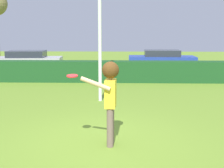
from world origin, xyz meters
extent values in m
plane|color=olive|center=(0.00, 0.00, 0.00)|extent=(60.00, 60.00, 0.00)
cylinder|color=#775F57|center=(0.23, -0.21, 0.42)|extent=(0.14, 0.14, 0.84)
cylinder|color=#775F57|center=(0.24, -0.01, 0.42)|extent=(0.14, 0.14, 0.84)
cube|color=yellow|center=(0.24, -0.11, 1.13)|extent=(0.24, 0.39, 0.58)
cylinder|color=tan|center=(-0.06, -0.33, 1.37)|extent=(0.62, 0.13, 0.30)
cylinder|color=tan|center=(0.25, 0.13, 1.11)|extent=(0.09, 0.09, 0.62)
sphere|color=tan|center=(0.24, -0.11, 1.59)|extent=(0.22, 0.22, 0.22)
sphere|color=#4F3214|center=(0.24, -0.11, 1.62)|extent=(0.35, 0.35, 0.35)
cylinder|color=red|center=(-0.52, -0.34, 1.53)|extent=(0.23, 0.23, 0.05)
cylinder|color=silver|center=(-0.27, 3.98, 3.24)|extent=(0.12, 0.12, 6.49)
cube|color=#1B4B20|center=(0.00, 8.03, 0.50)|extent=(21.39, 0.90, 1.00)
cube|color=#B7B7BC|center=(-5.35, 11.84, 0.57)|extent=(4.31, 2.00, 0.55)
cube|color=#2D333D|center=(-5.35, 11.84, 1.05)|extent=(2.31, 1.72, 0.40)
cylinder|color=black|center=(-3.94, 12.79, 0.30)|extent=(0.61, 0.14, 0.60)
cylinder|color=black|center=(-3.82, 11.10, 0.30)|extent=(0.61, 0.14, 0.60)
cylinder|color=black|center=(-6.88, 12.58, 0.30)|extent=(0.61, 0.14, 0.60)
cube|color=#263FA5|center=(3.05, 12.83, 0.57)|extent=(4.25, 1.83, 0.55)
cube|color=#2D333D|center=(3.05, 12.83, 1.05)|extent=(2.25, 1.63, 0.40)
cylinder|color=black|center=(4.55, 13.63, 0.30)|extent=(0.60, 0.12, 0.60)
cylinder|color=black|center=(4.50, 11.93, 0.30)|extent=(0.60, 0.12, 0.60)
cylinder|color=black|center=(1.61, 13.73, 0.30)|extent=(0.60, 0.12, 0.60)
cylinder|color=black|center=(1.56, 12.03, 0.30)|extent=(0.60, 0.12, 0.60)
camera|label=1|loc=(0.45, -6.09, 2.40)|focal=47.18mm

